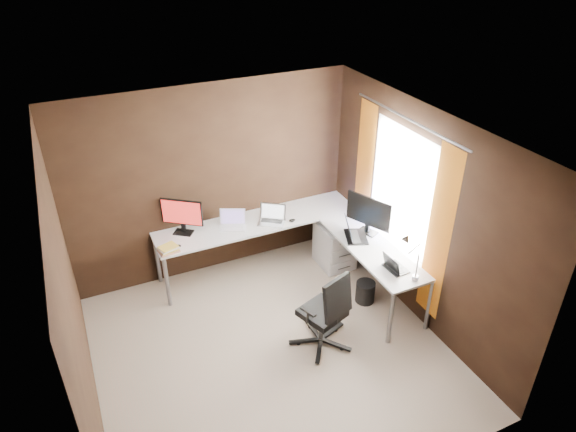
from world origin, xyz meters
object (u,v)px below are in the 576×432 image
at_px(office_chair, 324,324).
at_px(monitor_right, 369,213).
at_px(monitor_left, 182,214).
at_px(desk_lamp, 410,253).
at_px(laptop_black_big, 353,234).
at_px(wastebasket, 365,292).
at_px(laptop_silver, 272,218).
at_px(book_stack, 168,249).
at_px(drawer_pedestal, 335,245).
at_px(laptop_white, 233,223).
at_px(laptop_black_small, 394,266).

bearing_deg(office_chair, monitor_right, 18.69).
bearing_deg(monitor_left, desk_lamp, -8.07).
bearing_deg(laptop_black_big, wastebasket, -156.72).
bearing_deg(laptop_silver, monitor_right, -2.20).
relative_size(book_stack, wastebasket, 0.94).
distance_m(drawer_pedestal, monitor_right, 0.87).
xyz_separation_m(monitor_left, laptop_white, (0.59, -0.12, -0.21)).
relative_size(drawer_pedestal, laptop_black_big, 1.40).
xyz_separation_m(monitor_left, laptop_black_small, (1.91, -1.74, -0.21)).
bearing_deg(wastebasket, drawer_pedestal, 87.14).
distance_m(laptop_black_small, desk_lamp, 0.34).
xyz_separation_m(laptop_black_small, book_stack, (-2.18, 1.40, -0.01)).
relative_size(laptop_black_small, desk_lamp, 0.54).
bearing_deg(laptop_white, drawer_pedestal, 9.45).
distance_m(monitor_left, laptop_black_small, 2.59).
height_order(laptop_silver, book_stack, laptop_silver).
height_order(laptop_black_small, office_chair, office_chair).
relative_size(monitor_left, book_stack, 1.78).
height_order(monitor_left, laptop_black_small, monitor_left).
relative_size(drawer_pedestal, office_chair, 0.62).
distance_m(laptop_black_big, wastebasket, 0.73).
bearing_deg(office_chair, laptop_white, 85.64).
height_order(laptop_silver, laptop_black_small, laptop_silver).
xyz_separation_m(desk_lamp, office_chair, (-0.91, 0.16, -0.78)).
xyz_separation_m(laptop_black_small, wastebasket, (-0.06, 0.41, -0.64)).
bearing_deg(laptop_black_small, monitor_left, 44.61).
bearing_deg(monitor_left, laptop_black_small, -5.72).
xyz_separation_m(monitor_left, desk_lamp, (1.94, -1.92, 0.07)).
bearing_deg(laptop_black_big, office_chair, 155.97).
distance_m(laptop_silver, office_chair, 1.62).
bearing_deg(book_stack, wastebasket, -25.18).
xyz_separation_m(monitor_right, book_stack, (-2.32, 0.63, -0.25)).
distance_m(drawer_pedestal, office_chair, 1.53).
distance_m(monitor_right, laptop_black_big, 0.31).
relative_size(laptop_black_small, wastebasket, 1.05).
xyz_separation_m(monitor_right, laptop_silver, (-0.95, 0.74, -0.23)).
height_order(laptop_black_small, book_stack, laptop_black_small).
xyz_separation_m(laptop_white, laptop_silver, (0.50, -0.10, 0.00)).
xyz_separation_m(drawer_pedestal, monitor_right, (0.16, -0.48, 0.71)).
xyz_separation_m(drawer_pedestal, laptop_silver, (-0.80, 0.26, 0.48)).
distance_m(monitor_right, office_chair, 1.48).
bearing_deg(desk_lamp, monitor_left, 128.23).
height_order(monitor_left, laptop_silver, monitor_left).
distance_m(book_stack, wastebasket, 2.42).
relative_size(laptop_black_small, book_stack, 1.12).
distance_m(laptop_silver, laptop_black_big, 1.07).
bearing_deg(laptop_black_big, monitor_left, 83.75).
bearing_deg(desk_lamp, laptop_black_big, 89.33).
height_order(monitor_left, book_stack, monitor_left).
height_order(monitor_right, book_stack, monitor_right).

